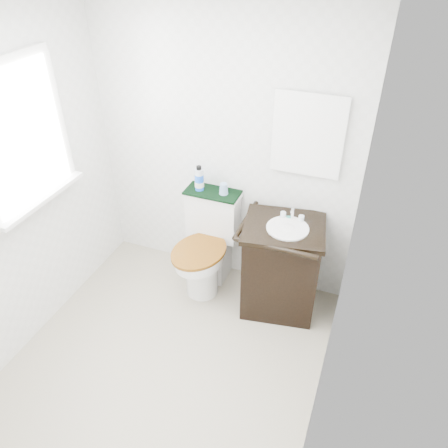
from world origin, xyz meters
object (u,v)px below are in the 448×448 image
Objects in this scene: cup at (224,189)px; trash_bin at (213,260)px; vanity at (281,265)px; mouthwash_bottle at (199,179)px; toilet at (208,248)px.

trash_bin is at bearing -171.20° from cup.
vanity is 0.78m from cup.
trash_bin is 1.45× the size of mouthwash_bottle.
toilet is at bearing -46.65° from mouthwash_bottle.
mouthwash_bottle is 0.22m from cup.
toilet reaches higher than trash_bin.
toilet is 4.01× the size of mouthwash_bottle.
mouthwash_bottle is (-0.11, 0.12, 0.60)m from toilet.
cup is (0.10, 0.02, 0.77)m from trash_bin.
cup is at bearing 51.89° from toilet.
vanity reaches higher than toilet.
vanity is at bearing -5.22° from toilet.
vanity reaches higher than trash_bin.
toilet is 0.94× the size of vanity.
mouthwash_bottle is at bearing 166.96° from vanity.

